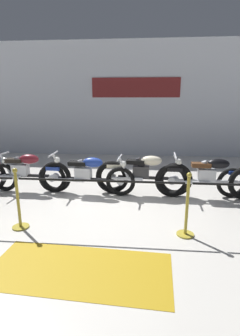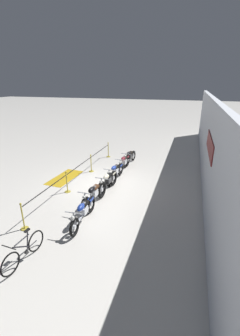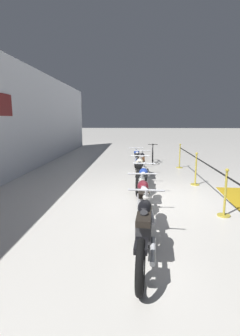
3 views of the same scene
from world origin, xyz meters
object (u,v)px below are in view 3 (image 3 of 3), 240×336
(motorcycle_blue_2, at_px, (143,186))
(motorcycle_blue_5, at_px, (137,160))
(motorcycle_black_0, at_px, (144,231))
(stanchion_far_right, at_px, (180,160))
(stanchion_mid_right, at_px, (196,174))
(stanchion_far_left, at_px, (224,183))
(motorcycle_maroon_1, at_px, (143,205))
(motorcycle_cream_3, at_px, (139,174))
(motorcycle_black_4, at_px, (142,166))
(stanchion_mid_left, at_px, (225,200))
(bicycle, at_px, (153,155))

(motorcycle_blue_2, relative_size, motorcycle_blue_5, 1.02)
(motorcycle_black_0, distance_m, stanchion_far_right, 7.96)
(stanchion_mid_right, bearing_deg, motorcycle_black_0, 159.00)
(stanchion_far_left, bearing_deg, stanchion_mid_right, 0.00)
(motorcycle_maroon_1, height_order, stanchion_mid_right, stanchion_mid_right)
(motorcycle_cream_3, bearing_deg, motorcycle_black_0, -179.96)
(motorcycle_cream_3, height_order, stanchion_far_left, stanchion_far_left)
(motorcycle_blue_2, relative_size, stanchion_far_right, 2.17)
(motorcycle_cream_3, bearing_deg, motorcycle_black_4, -4.27)
(motorcycle_maroon_1, distance_m, stanchion_mid_left, 1.93)
(motorcycle_black_4, height_order, stanchion_far_right, stanchion_far_right)
(motorcycle_blue_2, height_order, motorcycle_cream_3, motorcycle_cream_3)
(motorcycle_cream_3, height_order, motorcycle_black_4, motorcycle_cream_3)
(motorcycle_blue_5, xyz_separation_m, stanchion_mid_left, (-4.83, -1.86, -0.10))
(motorcycle_black_0, distance_m, motorcycle_black_4, 5.43)
(motorcycle_cream_3, xyz_separation_m, stanchion_far_right, (3.75, -1.81, -0.12))
(motorcycle_blue_5, bearing_deg, motorcycle_black_4, -173.20)
(bicycle, height_order, stanchion_mid_right, stanchion_mid_right)
(motorcycle_maroon_1, relative_size, motorcycle_black_4, 0.99)
(motorcycle_blue_2, relative_size, motorcycle_black_4, 0.99)
(bicycle, distance_m, stanchion_mid_left, 7.19)
(stanchion_mid_left, bearing_deg, bicycle, 8.66)
(motorcycle_black_0, relative_size, motorcycle_blue_2, 0.94)
(bicycle, bearing_deg, motorcycle_blue_5, 161.12)
(motorcycle_black_0, height_order, motorcycle_maroon_1, motorcycle_maroon_1)
(bicycle, xyz_separation_m, stanchion_far_right, (-1.29, -1.08, -0.01))
(motorcycle_blue_2, height_order, stanchion_far_right, stanchion_far_right)
(motorcycle_maroon_1, distance_m, motorcycle_black_4, 4.24)
(motorcycle_maroon_1, bearing_deg, bicycle, -5.08)
(motorcycle_black_0, xyz_separation_m, bicycle, (9.04, -0.72, -0.10))
(motorcycle_black_0, relative_size, motorcycle_maroon_1, 0.94)
(bicycle, bearing_deg, motorcycle_black_0, 175.43)
(motorcycle_blue_5, height_order, stanchion_far_left, stanchion_far_left)
(motorcycle_maroon_1, relative_size, motorcycle_blue_2, 1.00)
(motorcycle_blue_2, bearing_deg, motorcycle_black_0, 178.46)
(motorcycle_black_0, bearing_deg, motorcycle_blue_2, -1.54)
(motorcycle_cream_3, relative_size, stanchion_far_right, 2.09)
(stanchion_far_right, bearing_deg, motorcycle_blue_5, 118.01)
(motorcycle_cream_3, relative_size, motorcycle_black_4, 0.95)
(motorcycle_black_0, bearing_deg, stanchion_mid_left, -43.03)
(motorcycle_black_4, relative_size, stanchion_mid_right, 2.20)
(motorcycle_black_0, height_order, motorcycle_black_4, motorcycle_black_4)
(motorcycle_maroon_1, relative_size, stanchion_far_left, 0.26)
(motorcycle_blue_5, xyz_separation_m, stanchion_mid_right, (-2.06, -1.86, -0.10))
(motorcycle_maroon_1, distance_m, bicycle, 7.88)
(motorcycle_maroon_1, height_order, bicycle, motorcycle_maroon_1)
(motorcycle_maroon_1, bearing_deg, stanchion_far_right, -15.18)
(motorcycle_cream_3, bearing_deg, bicycle, -8.21)
(stanchion_far_left, relative_size, stanchion_mid_right, 8.34)
(motorcycle_blue_5, height_order, stanchion_mid_right, stanchion_mid_right)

